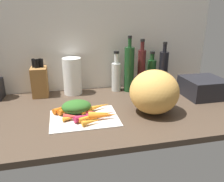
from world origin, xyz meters
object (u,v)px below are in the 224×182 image
at_px(carrot_10, 103,115).
at_px(carrot_5, 92,116).
at_px(bottle_4, 163,69).
at_px(bottle_2, 141,68).
at_px(cutting_board, 84,118).
at_px(carrot_1, 101,114).
at_px(bottle_3, 151,72).
at_px(carrot_0, 92,121).
at_px(carrot_2, 84,117).
at_px(carrot_6, 95,113).
at_px(carrot_7, 75,117).
at_px(bottle_0, 116,75).
at_px(carrot_3, 69,109).
at_px(carrot_11, 101,114).
at_px(carrot_8, 98,107).
at_px(carrot_12, 63,108).
at_px(carrot_9, 94,109).
at_px(carrot_4, 73,118).
at_px(paper_towel_roll, 72,76).
at_px(winter_squash, 154,92).
at_px(knife_block, 40,81).
at_px(dish_rack, 203,87).

bearing_deg(carrot_10, carrot_5, 163.64).
bearing_deg(carrot_10, bottle_4, 39.21).
xyz_separation_m(carrot_10, bottle_2, (0.35, 0.43, 0.12)).
xyz_separation_m(cutting_board, carrot_1, (0.08, -0.01, 0.02)).
bearing_deg(carrot_10, bottle_3, 45.92).
bearing_deg(carrot_0, carrot_10, 33.68).
bearing_deg(carrot_2, carrot_6, 36.71).
bearing_deg(cutting_board, carrot_10, -23.48).
relative_size(carrot_7, bottle_0, 0.43).
bearing_deg(carrot_3, carrot_11, -33.14).
height_order(carrot_8, carrot_11, carrot_8).
height_order(bottle_0, bottle_4, bottle_4).
xyz_separation_m(cutting_board, carrot_6, (0.06, 0.01, 0.01)).
bearing_deg(carrot_12, carrot_9, -14.43).
distance_m(carrot_8, carrot_10, 0.13).
height_order(carrot_8, bottle_0, bottle_0).
distance_m(carrot_0, carrot_10, 0.08).
distance_m(carrot_4, carrot_7, 0.01).
height_order(carrot_5, paper_towel_roll, paper_towel_roll).
distance_m(carrot_2, carrot_12, 0.17).
xyz_separation_m(carrot_0, bottle_2, (0.41, 0.47, 0.13)).
height_order(carrot_4, paper_towel_roll, paper_towel_roll).
bearing_deg(bottle_3, carrot_6, -139.71).
height_order(cutting_board, carrot_10, carrot_10).
bearing_deg(bottle_0, paper_towel_roll, 179.27).
bearing_deg(winter_squash, knife_block, 146.41).
height_order(carrot_2, bottle_3, bottle_3).
xyz_separation_m(carrot_0, dish_rack, (0.76, 0.24, 0.04)).
distance_m(carrot_7, carrot_8, 0.17).
bearing_deg(winter_squash, carrot_1, -178.96).
bearing_deg(bottle_3, carrot_12, -154.15).
relative_size(carrot_0, carrot_3, 0.74).
xyz_separation_m(carrot_9, bottle_4, (0.55, 0.31, 0.12)).
height_order(carrot_6, carrot_9, same).
bearing_deg(carrot_7, winter_squash, 1.79).
height_order(paper_towel_roll, dish_rack, paper_towel_roll).
height_order(carrot_1, carrot_12, same).
bearing_deg(carrot_1, carrot_9, 108.28).
height_order(carrot_1, carrot_5, carrot_1).
distance_m(carrot_1, carrot_3, 0.19).
distance_m(carrot_5, dish_rack, 0.77).
height_order(carrot_3, bottle_4, bottle_4).
height_order(carrot_0, carrot_1, carrot_1).
distance_m(carrot_5, carrot_12, 0.19).
height_order(winter_squash, bottle_4, bottle_4).
bearing_deg(carrot_3, carrot_5, -45.74).
xyz_separation_m(carrot_4, paper_towel_roll, (0.03, 0.41, 0.10)).
bearing_deg(carrot_0, carrot_2, 123.78).
xyz_separation_m(carrot_0, paper_towel_roll, (-0.06, 0.48, 0.10)).
xyz_separation_m(knife_block, paper_towel_roll, (0.21, -0.01, 0.02)).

